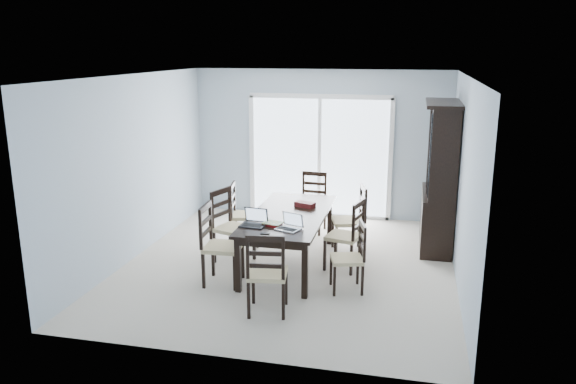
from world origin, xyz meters
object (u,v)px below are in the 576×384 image
chair_right_near (354,250)px  chair_left_mid (228,218)px  chair_right_far (355,212)px  cell_phone (265,234)px  chair_left_far (240,207)px  hot_tub (317,176)px  chair_end_near (267,265)px  laptop_silver (288,226)px  game_box (305,205)px  china_hutch (440,178)px  laptop_dark (253,222)px  dining_table (289,219)px  chair_end_far (313,195)px  chair_right_mid (351,228)px  chair_left_near (215,236)px

chair_right_near → chair_left_mid: bearing=55.2°
chair_right_far → cell_phone: 1.90m
chair_left_far → hot_tub: size_ratio=0.51×
chair_left_mid → chair_end_near: size_ratio=1.04×
laptop_silver → game_box: 1.07m
china_hutch → laptop_dark: size_ratio=6.58×
dining_table → cell_phone: cell_phone is taller
laptop_silver → game_box: size_ratio=1.22×
chair_end_near → chair_end_far: (-0.06, 3.18, -0.01)m
chair_right_far → laptop_dark: bearing=124.5°
dining_table → chair_right_mid: 0.85m
game_box → chair_right_near: bearing=-51.1°
chair_right_mid → chair_right_far: size_ratio=0.97×
dining_table → game_box: size_ratio=7.79×
chair_end_far → game_box: 1.28m
cell_phone → hot_tub: (-0.12, 4.41, -0.27)m
chair_left_near → laptop_dark: bearing=104.5°
dining_table → chair_right_far: (0.83, 0.74, -0.06)m
china_hutch → laptop_dark: (-2.35, -1.89, -0.27)m
chair_end_near → cell_phone: chair_end_near is taller
dining_table → chair_left_far: bearing=142.4°
dining_table → chair_right_near: 1.16m
chair_left_mid → chair_right_mid: chair_left_mid is taller
chair_right_mid → game_box: chair_right_mid is taller
chair_right_near → cell_phone: (-1.06, -0.28, 0.22)m
chair_left_mid → hot_tub: chair_left_mid is taller
dining_table → chair_left_far: 1.18m
chair_end_far → cell_phone: 2.56m
china_hutch → chair_right_near: china_hutch is taller
chair_end_near → laptop_dark: 1.01m
chair_right_far → game_box: 0.79m
chair_left_near → chair_right_near: chair_left_near is taller
laptop_dark → game_box: (0.48, 1.02, -0.02)m
chair_left_mid → chair_right_near: 1.96m
chair_end_far → hot_tub: size_ratio=0.52×
dining_table → chair_right_far: chair_right_far is taller
cell_phone → chair_left_far: bearing=111.9°
chair_right_mid → chair_right_far: (-0.02, 0.71, 0.02)m
chair_end_near → cell_phone: 0.67m
chair_left_mid → laptop_silver: 1.26m
chair_right_far → chair_right_mid: bearing=165.5°
cell_phone → chair_right_mid: bearing=40.0°
chair_right_far → laptop_silver: size_ratio=3.39×
china_hutch → chair_end_near: bearing=-124.7°
dining_table → chair_left_far: chair_left_far is taller
chair_right_near → laptop_silver: (-0.82, -0.06, 0.26)m
chair_right_near → chair_right_far: (-0.14, 1.38, 0.08)m
hot_tub → chair_left_near: bearing=-97.6°
dining_table → chair_end_near: (0.09, -1.54, -0.07)m
laptop_dark → cell_phone: size_ratio=2.98×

